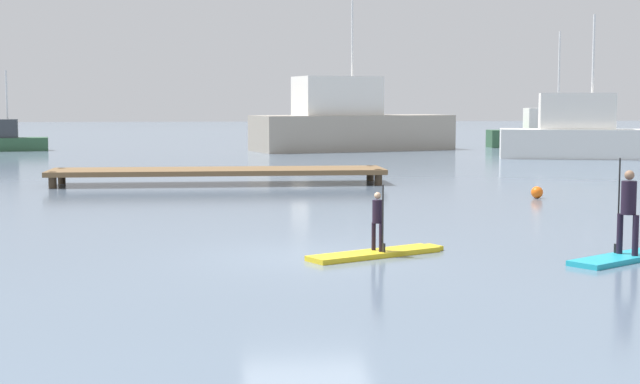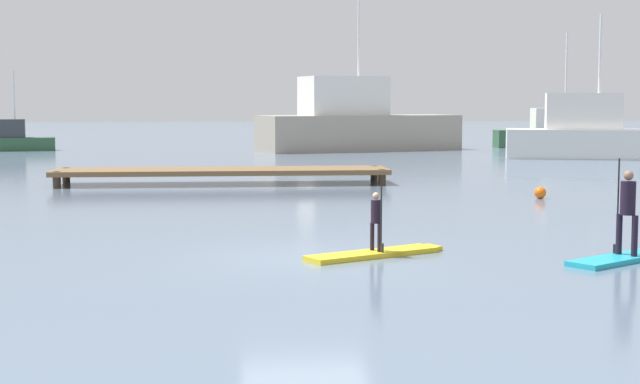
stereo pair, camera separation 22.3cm
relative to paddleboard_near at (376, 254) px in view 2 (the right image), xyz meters
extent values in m
plane|color=slate|center=(-1.40, 0.01, -0.05)|extent=(240.00, 240.00, 0.00)
cube|color=gold|center=(-0.07, -0.03, 0.00)|extent=(2.83, 1.89, 0.10)
cube|color=gold|center=(1.25, 0.66, 0.00)|extent=(0.42, 0.50, 0.09)
cylinder|color=black|center=(-0.06, 0.11, 0.33)|extent=(0.08, 0.08, 0.55)
cylinder|color=black|center=(0.05, -0.11, 0.33)|extent=(0.08, 0.08, 0.55)
cylinder|color=black|center=(0.00, 0.00, 0.83)|extent=(0.28, 0.28, 0.46)
sphere|color=tan|center=(0.00, 0.00, 1.15)|extent=(0.13, 0.13, 0.13)
cylinder|color=black|center=(0.08, -0.15, 0.71)|extent=(0.03, 0.03, 1.32)
cube|color=black|center=(0.08, -0.15, 0.14)|extent=(0.09, 0.14, 0.18)
cube|color=#1E9EB2|center=(4.92, -0.79, 0.00)|extent=(3.26, 2.48, 0.10)
cylinder|color=black|center=(4.61, -0.79, 0.44)|extent=(0.12, 0.12, 0.78)
cylinder|color=black|center=(4.80, -1.08, 0.44)|extent=(0.12, 0.12, 0.78)
cylinder|color=black|center=(4.71, -0.94, 1.15)|extent=(0.40, 0.40, 0.64)
sphere|color=#8C664C|center=(4.71, -0.94, 1.58)|extent=(0.19, 0.19, 0.19)
cylinder|color=black|center=(4.59, -0.76, 0.98)|extent=(0.03, 0.03, 1.85)
cube|color=black|center=(4.59, -0.76, 0.14)|extent=(0.10, 0.13, 0.18)
cube|color=#9E9384|center=(4.97, 39.42, 1.03)|extent=(12.91, 7.26, 2.16)
cube|color=white|center=(3.96, 39.12, 3.28)|extent=(5.57, 4.13, 2.35)
cylinder|color=silver|center=(4.92, 39.41, 7.90)|extent=(0.12, 0.12, 6.90)
cube|color=silver|center=(16.39, 29.86, 0.72)|extent=(9.79, 4.73, 1.55)
cube|color=white|center=(15.61, 30.07, 2.45)|extent=(4.12, 2.49, 1.90)
cylinder|color=silver|center=(16.36, 29.87, 5.44)|extent=(0.12, 0.12, 4.09)
cube|color=#2D5638|center=(18.10, 41.92, 0.52)|extent=(7.60, 1.84, 1.14)
cube|color=white|center=(18.29, 41.91, 1.80)|extent=(3.09, 1.44, 1.43)
cylinder|color=silver|center=(18.91, 41.90, 5.00)|extent=(0.12, 0.12, 4.98)
cube|color=#2D5638|center=(-16.18, 40.76, 0.35)|extent=(5.18, 2.22, 0.80)
cube|color=#33383D|center=(-16.39, 40.72, 1.31)|extent=(2.08, 1.46, 1.12)
cylinder|color=silver|center=(-16.01, 40.78, 3.35)|extent=(0.12, 0.12, 2.96)
cube|color=brown|center=(-3.18, 16.35, 0.43)|extent=(12.12, 2.49, 0.18)
cylinder|color=#473828|center=(-8.95, 15.41, 0.24)|extent=(0.28, 0.28, 0.57)
cylinder|color=#473828|center=(-8.95, 17.30, 0.24)|extent=(0.28, 0.28, 0.57)
cylinder|color=#473828|center=(2.58, 15.41, 0.24)|extent=(0.28, 0.28, 0.57)
cylinder|color=#473828|center=(2.58, 17.30, 0.24)|extent=(0.28, 0.28, 0.57)
sphere|color=orange|center=(6.77, 10.36, 0.14)|extent=(0.38, 0.38, 0.38)
camera|label=1|loc=(-3.01, -18.14, 3.00)|focal=52.90mm
camera|label=2|loc=(-2.79, -18.16, 3.00)|focal=52.90mm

